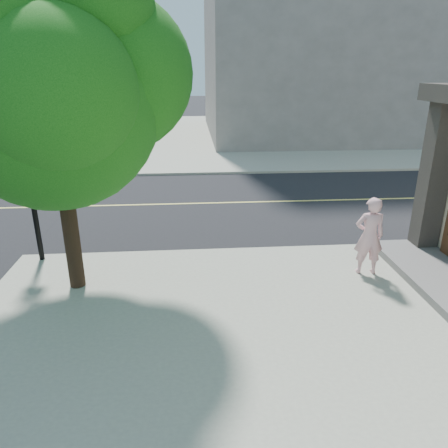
{
  "coord_description": "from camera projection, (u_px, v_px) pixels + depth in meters",
  "views": [
    {
      "loc": [
        3.51,
        -10.51,
        4.76
      ],
      "look_at": [
        4.25,
        -1.25,
        1.3
      ],
      "focal_mm": 33.66,
      "sensor_mm": 36.0,
      "label": 1
    }
  ],
  "objects": [
    {
      "name": "ground",
      "position": [
        62.0,
        258.0,
        11.22
      ],
      "size": [
        140.0,
        140.0,
        0.0
      ],
      "primitive_type": "plane",
      "color": "black",
      "rests_on": "ground"
    },
    {
      "name": "filler_ne",
      "position": [
        333.0,
        33.0,
        30.34
      ],
      "size": [
        18.0,
        16.0,
        14.0
      ],
      "primitive_type": "cube",
      "color": "slate",
      "rests_on": "sidewalk_ne"
    },
    {
      "name": "man_on_phone",
      "position": [
        369.0,
        236.0,
        9.83
      ],
      "size": [
        0.73,
        0.51,
        1.89
      ],
      "primitive_type": "imported",
      "rotation": [
        0.0,
        0.0,
        3.06
      ],
      "color": "#E8AAB0",
      "rests_on": "sidewalk_se"
    },
    {
      "name": "street_tree",
      "position": [
        56.0,
        78.0,
        8.03
      ],
      "size": [
        5.2,
        4.72,
        6.9
      ],
      "rotation": [
        0.0,
        0.0,
        -0.27
      ],
      "color": "black",
      "rests_on": "sidewalk_se"
    },
    {
      "name": "sidewalk_ne",
      "position": [
        320.0,
        133.0,
        32.29
      ],
      "size": [
        29.0,
        25.0,
        0.12
      ],
      "primitive_type": "cube",
      "color": "#999A88",
      "rests_on": "ground"
    },
    {
      "name": "road_ew",
      "position": [
        96.0,
        206.0,
        15.42
      ],
      "size": [
        140.0,
        9.0,
        0.01
      ],
      "primitive_type": "cube",
      "color": "black",
      "rests_on": "ground"
    }
  ]
}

